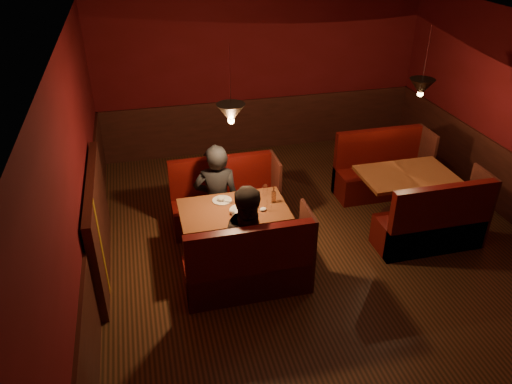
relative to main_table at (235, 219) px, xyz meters
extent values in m
cube|color=#302111|center=(1.20, -0.20, -0.58)|extent=(6.00, 7.00, 0.01)
cube|color=#341D12|center=(1.20, -0.20, 2.33)|extent=(6.00, 7.00, 0.01)
cube|color=#4F0B0C|center=(1.20, 3.31, 0.88)|extent=(6.00, 0.01, 2.90)
cube|color=#4F0B0C|center=(-1.80, -0.20, 0.88)|extent=(0.01, 7.00, 2.90)
cube|color=black|center=(1.20, 3.28, -0.07)|extent=(6.00, 0.04, 1.00)
cube|color=black|center=(-1.78, -0.20, -0.07)|extent=(0.04, 7.00, 1.00)
cube|color=black|center=(-1.72, 0.20, 0.08)|extent=(0.10, 2.20, 1.30)
cube|color=#AE7F1B|center=(-1.66, -0.35, 0.08)|extent=(0.01, 0.12, 1.30)
cylinder|color=#333333|center=(-0.01, 0.00, 1.88)|extent=(0.01, 0.01, 0.80)
cone|color=black|center=(-0.01, 0.00, 1.48)|extent=(0.34, 0.34, 0.22)
sphere|color=#FFBF72|center=(-0.01, 0.00, 1.39)|extent=(0.08, 0.08, 0.08)
cylinder|color=#333333|center=(2.63, 0.32, 1.88)|extent=(0.01, 0.01, 0.80)
cone|color=black|center=(2.63, 0.32, 1.48)|extent=(0.34, 0.34, 0.22)
sphere|color=#FFBF72|center=(2.63, 0.32, 1.39)|extent=(0.08, 0.08, 0.08)
cube|color=brown|center=(-0.01, 0.00, 0.15)|extent=(1.39, 0.85, 0.05)
cylinder|color=black|center=(-0.01, 0.00, -0.23)|extent=(0.14, 0.14, 0.70)
cylinder|color=black|center=(-0.01, 0.00, -0.55)|extent=(0.56, 0.56, 0.04)
cylinder|color=silver|center=(0.06, -0.09, 0.18)|extent=(0.28, 0.28, 0.02)
cube|color=black|center=(0.08, -0.07, 0.21)|extent=(0.09, 0.08, 0.03)
ellipsoid|color=silver|center=(-0.06, -0.13, 0.22)|extent=(0.07, 0.07, 0.06)
cube|color=tan|center=(0.13, -0.16, 0.20)|extent=(0.08, 0.05, 0.03)
cylinder|color=silver|center=(0.06, -0.22, 0.19)|extent=(0.11, 0.08, 0.01)
cylinder|color=silver|center=(-0.12, 0.22, 0.18)|extent=(0.26, 0.26, 0.01)
ellipsoid|color=beige|center=(-0.14, 0.21, 0.21)|extent=(0.10, 0.10, 0.05)
cube|color=silver|center=(-0.08, 0.15, 0.19)|extent=(0.19, 0.08, 0.00)
cylinder|color=white|center=(0.27, 0.00, 0.21)|extent=(0.05, 0.05, 0.08)
cylinder|color=white|center=(0.47, 0.23, 0.25)|extent=(0.08, 0.08, 0.15)
cylinder|color=white|center=(0.42, -0.16, 0.25)|extent=(0.08, 0.08, 0.15)
cylinder|color=#47230F|center=(0.53, 0.02, 0.25)|extent=(0.06, 0.06, 0.16)
cylinder|color=#47230F|center=(0.53, 0.02, 0.36)|extent=(0.03, 0.03, 0.07)
ellipsoid|color=white|center=(0.34, -0.15, 0.19)|extent=(0.10, 0.09, 0.04)
cube|color=#370A0A|center=(-0.01, 0.72, -0.35)|extent=(1.49, 0.55, 0.45)
cube|color=#370A0A|center=(-0.01, 0.93, -0.05)|extent=(1.49, 0.12, 1.04)
cube|color=black|center=(0.75, 0.72, -0.05)|extent=(0.04, 0.55, 1.04)
cube|color=#370A0A|center=(-0.01, -0.72, -0.35)|extent=(1.49, 0.55, 0.45)
cube|color=#370A0A|center=(-0.01, -0.94, -0.05)|extent=(1.49, 0.12, 1.04)
cube|color=black|center=(0.75, -0.72, -0.05)|extent=(0.04, 0.55, 1.04)
cube|color=brown|center=(2.63, 0.32, 0.16)|extent=(1.34, 0.86, 0.05)
cylinder|color=black|center=(2.63, 0.32, -0.22)|extent=(0.14, 0.14, 0.71)
cylinder|color=black|center=(2.63, 0.32, -0.55)|extent=(0.57, 0.57, 0.04)
cube|color=#370A0A|center=(2.63, 1.05, -0.35)|extent=(1.44, 0.56, 0.45)
cube|color=#370A0A|center=(2.63, 1.27, -0.04)|extent=(1.44, 0.12, 1.06)
cube|color=black|center=(3.37, 1.05, -0.04)|extent=(0.04, 0.56, 1.06)
cube|color=#370A0A|center=(2.63, -0.41, -0.35)|extent=(1.44, 0.56, 0.45)
cube|color=#370A0A|center=(2.63, -0.63, -0.04)|extent=(1.44, 0.12, 1.06)
cube|color=black|center=(3.37, -0.41, -0.04)|extent=(0.04, 0.56, 1.06)
imported|color=black|center=(-0.14, 0.56, 0.30)|extent=(0.70, 0.51, 1.76)
imported|color=black|center=(0.09, -0.58, 0.27)|extent=(0.93, 0.78, 1.69)
camera|label=1|loc=(-1.04, -5.38, 3.58)|focal=35.00mm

